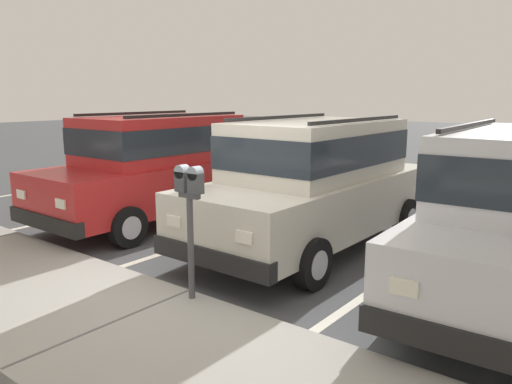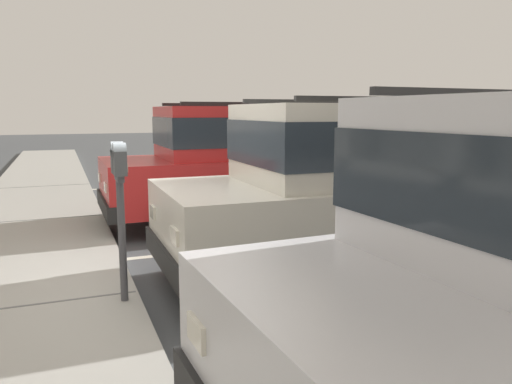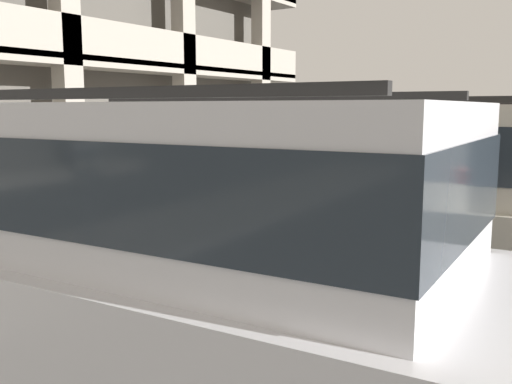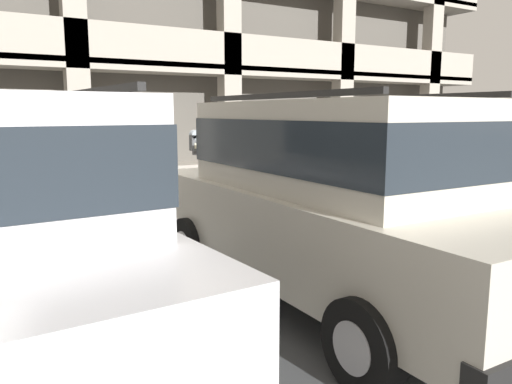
# 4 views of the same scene
# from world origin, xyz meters

# --- Properties ---
(ground_plane) EXTENTS (80.00, 80.00, 0.10)m
(ground_plane) POSITION_xyz_m (0.00, 0.00, -0.05)
(ground_plane) COLOR #444749
(sidewalk) EXTENTS (40.00, 2.20, 0.12)m
(sidewalk) POSITION_xyz_m (0.00, 1.30, 0.06)
(sidewalk) COLOR #9E9B93
(sidewalk) RESTS_ON ground_plane
(parking_stall_lines) EXTENTS (12.66, 4.80, 0.01)m
(parking_stall_lines) POSITION_xyz_m (1.57, -1.40, 0.00)
(parking_stall_lines) COLOR silver
(parking_stall_lines) RESTS_ON ground_plane
(silver_suv) EXTENTS (2.04, 4.79, 2.03)m
(silver_suv) POSITION_xyz_m (-0.06, -2.44, 1.09)
(silver_suv) COLOR beige
(silver_suv) RESTS_ON ground_plane
(dark_hatchback) EXTENTS (2.03, 4.78, 2.03)m
(dark_hatchback) POSITION_xyz_m (3.14, -2.12, 1.09)
(dark_hatchback) COLOR red
(dark_hatchback) RESTS_ON ground_plane
(parking_meter_near) EXTENTS (0.35, 0.12, 1.50)m
(parking_meter_near) POSITION_xyz_m (-0.19, 0.35, 1.24)
(parking_meter_near) COLOR #47474C
(parking_meter_near) RESTS_ON sidewalk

